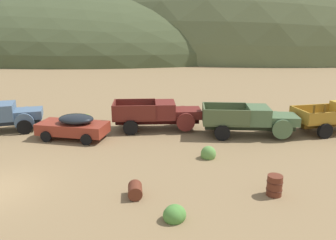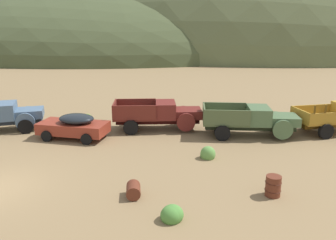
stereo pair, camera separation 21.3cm
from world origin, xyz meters
TOP-DOWN VIEW (x-y plane):
  - hill_far_right at (-16.08, 74.01)m, footprint 98.90×69.56m
  - hill_far_left at (21.63, 79.45)m, footprint 102.42×72.20m
  - truck_chalk_blue at (-3.80, 8.11)m, footprint 5.98×3.79m
  - car_rust_red at (1.09, 6.95)m, footprint 4.67×2.53m
  - truck_oxblood at (6.58, 9.21)m, footprint 6.02×2.92m
  - truck_weathered_green at (12.53, 8.24)m, footprint 5.90×2.44m
  - oil_drum_spare at (11.94, 0.34)m, footprint 0.67×0.67m
  - oil_drum_tipped at (6.19, -0.16)m, footprint 0.72×0.92m
  - bush_near_barrel at (9.40, 4.24)m, footprint 0.81×0.72m
  - bush_lone_scrub at (0.83, 10.91)m, footprint 0.81×0.84m
  - bush_back_edge at (7.88, -1.78)m, footprint 0.85×0.79m

SIDE VIEW (x-z plane):
  - hill_far_right at x=-16.08m, z-range -15.67..15.67m
  - hill_far_left at x=21.63m, z-range -26.26..26.26m
  - bush_lone_scrub at x=0.83m, z-range -0.14..0.47m
  - bush_back_edge at x=7.88m, z-range -0.17..0.58m
  - bush_near_barrel at x=9.40m, z-range -0.21..0.65m
  - oil_drum_tipped at x=6.19m, z-range 0.00..0.59m
  - oil_drum_spare at x=11.94m, z-range 0.00..0.88m
  - car_rust_red at x=1.09m, z-range 0.03..1.60m
  - truck_chalk_blue at x=-3.80m, z-range 0.04..1.93m
  - truck_oxblood at x=6.58m, z-range 0.07..1.98m
  - truck_weathered_green at x=12.53m, z-range 0.07..1.98m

